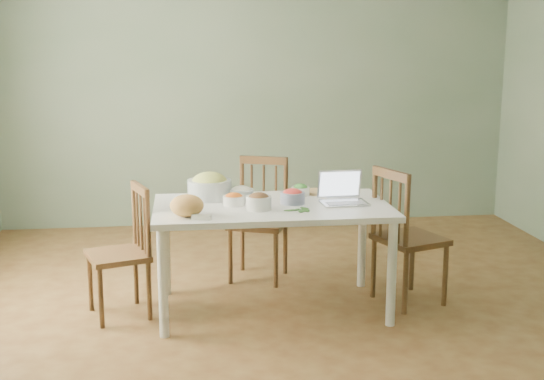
{
  "coord_description": "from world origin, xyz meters",
  "views": [
    {
      "loc": [
        -0.73,
        -4.37,
        1.78
      ],
      "look_at": [
        -0.16,
        0.13,
        0.83
      ],
      "focal_mm": 46.63,
      "sensor_mm": 36.0,
      "label": 1
    }
  ],
  "objects": [
    {
      "name": "laptop",
      "position": [
        0.32,
        0.1,
        0.83
      ],
      "size": [
        0.32,
        0.27,
        0.21
      ],
      "primitive_type": null,
      "rotation": [
        0.0,
        0.0,
        0.06
      ],
      "color": "silver",
      "rests_on": "dining_table"
    },
    {
      "name": "bowl_broccoli",
      "position": [
        0.07,
        0.4,
        0.77
      ],
      "size": [
        0.14,
        0.14,
        0.08
      ],
      "primitive_type": null,
      "rotation": [
        0.0,
        0.0,
        0.09
      ],
      "color": "#2B6824",
      "rests_on": "dining_table"
    },
    {
      "name": "bread_boule",
      "position": [
        -0.72,
        -0.11,
        0.8
      ],
      "size": [
        0.27,
        0.27,
        0.14
      ],
      "primitive_type": "ellipsoid",
      "rotation": [
        0.0,
        0.0,
        0.38
      ],
      "color": "tan",
      "rests_on": "dining_table"
    },
    {
      "name": "chair_left",
      "position": [
        -1.18,
        0.15,
        0.44
      ],
      "size": [
        0.47,
        0.48,
        0.87
      ],
      "primitive_type": null,
      "rotation": [
        0.0,
        0.0,
        -1.25
      ],
      "color": "#462917",
      "rests_on": "floor"
    },
    {
      "name": "wall_back",
      "position": [
        0.0,
        2.5,
        1.35
      ],
      "size": [
        5.0,
        0.0,
        2.7
      ],
      "primitive_type": "cube",
      "color": "gray",
      "rests_on": "ground"
    },
    {
      "name": "floor",
      "position": [
        0.0,
        0.0,
        0.0
      ],
      "size": [
        5.0,
        5.0,
        0.0
      ],
      "primitive_type": "cube",
      "color": "#58351A",
      "rests_on": "ground"
    },
    {
      "name": "basil_bunch",
      "position": [
        -0.02,
        -0.05,
        0.74
      ],
      "size": [
        0.19,
        0.19,
        0.02
      ],
      "primitive_type": null,
      "color": "#1A491A",
      "rests_on": "dining_table"
    },
    {
      "name": "dining_table",
      "position": [
        -0.16,
        0.13,
        0.36
      ],
      "size": [
        1.55,
        0.87,
        0.73
      ],
      "primitive_type": null,
      "color": "white",
      "rests_on": "floor"
    },
    {
      "name": "wall_front",
      "position": [
        0.0,
        -2.5,
        1.35
      ],
      "size": [
        5.0,
        0.0,
        2.7
      ],
      "primitive_type": "cube",
      "color": "gray",
      "rests_on": "ground"
    },
    {
      "name": "bowl_onion",
      "position": [
        -0.35,
        0.32,
        0.77
      ],
      "size": [
        0.21,
        0.21,
        0.09
      ],
      "primitive_type": null,
      "rotation": [
        0.0,
        0.0,
        -0.3
      ],
      "color": "silver",
      "rests_on": "dining_table"
    },
    {
      "name": "flatbread",
      "position": [
        0.2,
        0.46,
        0.74
      ],
      "size": [
        0.21,
        0.21,
        0.02
      ],
      "primitive_type": "cylinder",
      "rotation": [
        0.0,
        0.0,
        -0.02
      ],
      "color": "tan",
      "rests_on": "dining_table"
    },
    {
      "name": "butter_stick",
      "position": [
        -0.63,
        -0.21,
        0.74
      ],
      "size": [
        0.12,
        0.07,
        0.03
      ],
      "primitive_type": "cube",
      "rotation": [
        0.0,
        0.0,
        -0.34
      ],
      "color": "silver",
      "rests_on": "dining_table"
    },
    {
      "name": "bowl_redpep",
      "position": [
        -0.02,
        0.15,
        0.78
      ],
      "size": [
        0.18,
        0.18,
        0.1
      ],
      "primitive_type": null,
      "rotation": [
        0.0,
        0.0,
        -0.12
      ],
      "color": "red",
      "rests_on": "dining_table"
    },
    {
      "name": "bowl_carrot",
      "position": [
        -0.41,
        0.16,
        0.77
      ],
      "size": [
        0.17,
        0.17,
        0.08
      ],
      "primitive_type": null,
      "rotation": [
        0.0,
        0.0,
        -0.17
      ],
      "color": "#DC5623",
      "rests_on": "dining_table"
    },
    {
      "name": "bowl_squash",
      "position": [
        -0.56,
        0.38,
        0.82
      ],
      "size": [
        0.34,
        0.34,
        0.18
      ],
      "primitive_type": null,
      "rotation": [
        0.0,
        0.0,
        -0.15
      ],
      "color": "#CBCE56",
      "rests_on": "dining_table"
    },
    {
      "name": "chair_right",
      "position": [
        0.8,
        0.16,
        0.48
      ],
      "size": [
        0.52,
        0.53,
        0.95
      ],
      "primitive_type": null,
      "rotation": [
        0.0,
        0.0,
        1.92
      ],
      "color": "#462917",
      "rests_on": "floor"
    },
    {
      "name": "chair_far",
      "position": [
        -0.19,
        0.77,
        0.46
      ],
      "size": [
        0.52,
        0.51,
        0.92
      ],
      "primitive_type": null,
      "rotation": [
        0.0,
        0.0,
        -0.36
      ],
      "color": "#462917",
      "rests_on": "floor"
    },
    {
      "name": "bowl_mushroom",
      "position": [
        -0.26,
        0.01,
        0.78
      ],
      "size": [
        0.16,
        0.16,
        0.11
      ],
      "primitive_type": null,
      "rotation": [
        0.0,
        0.0,
        0.0
      ],
      "color": "#3E2617",
      "rests_on": "dining_table"
    }
  ]
}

